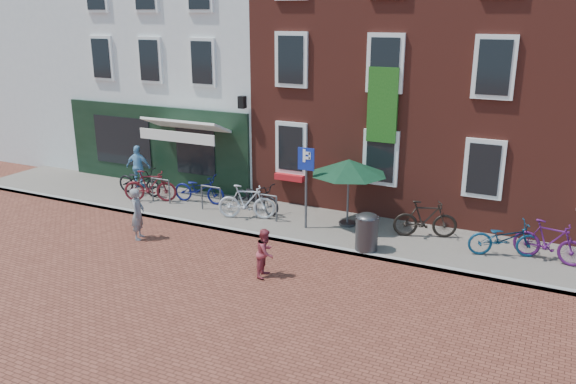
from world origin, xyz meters
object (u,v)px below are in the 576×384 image
at_px(bicycle_0, 139,181).
at_px(bicycle_4, 257,197).
at_px(parking_sign, 306,174).
at_px(cafe_person, 138,167).
at_px(bicycle_6, 504,238).
at_px(bicycle_7, 549,241).
at_px(woman, 138,214).
at_px(parasol, 349,164).
at_px(bicycle_1, 150,186).
at_px(bicycle_3, 247,202).
at_px(bicycle_5, 425,219).
at_px(boy, 266,253).
at_px(litter_bin, 367,230).
at_px(bicycle_2, 199,189).

distance_m(bicycle_0, bicycle_4, 4.57).
distance_m(parking_sign, cafe_person, 7.31).
bearing_deg(bicycle_6, bicycle_7, -102.20).
bearing_deg(woman, bicycle_4, -53.65).
relative_size(parasol, bicycle_1, 1.27).
distance_m(bicycle_3, bicycle_5, 5.37).
relative_size(parking_sign, woman, 1.63).
bearing_deg(bicycle_1, cafe_person, 28.24).
bearing_deg(bicycle_4, parasol, -74.27).
height_order(parasol, boy, parasol).
bearing_deg(bicycle_0, bicycle_6, -88.73).
relative_size(cafe_person, bicycle_4, 0.85).
distance_m(bicycle_1, bicycle_7, 12.31).
bearing_deg(bicycle_5, cafe_person, 68.40).
bearing_deg(cafe_person, bicycle_3, 153.50).
distance_m(boy, bicycle_6, 6.26).
bearing_deg(litter_bin, bicycle_0, 171.67).
bearing_deg(parasol, bicycle_7, -2.56).
height_order(bicycle_3, bicycle_6, bicycle_3).
relative_size(bicycle_3, bicycle_7, 1.00).
bearing_deg(bicycle_3, bicycle_0, 64.50).
xyz_separation_m(cafe_person, bicycle_5, (10.49, -0.33, -0.24)).
bearing_deg(boy, bicycle_0, 56.27).
height_order(bicycle_2, bicycle_5, bicycle_5).
relative_size(cafe_person, bicycle_3, 0.87).
xyz_separation_m(boy, cafe_person, (-7.54, 4.37, 0.27)).
xyz_separation_m(bicycle_0, bicycle_5, (9.90, 0.35, 0.05)).
bearing_deg(boy, bicycle_1, 56.35).
bearing_deg(bicycle_5, parking_sign, 84.26).
relative_size(parking_sign, parasol, 1.07).
distance_m(woman, bicycle_1, 3.15).
bearing_deg(parasol, cafe_person, 177.38).
bearing_deg(boy, bicycle_2, 44.06).
xyz_separation_m(parking_sign, woman, (-4.04, -2.62, -1.01)).
bearing_deg(bicycle_6, bicycle_2, 69.18).
bearing_deg(bicycle_6, parasol, 65.67).
height_order(bicycle_3, bicycle_5, same).
bearing_deg(bicycle_4, litter_bin, -96.06).
distance_m(boy, bicycle_0, 7.88).
bearing_deg(bicycle_3, parking_sign, -108.43).
height_order(parking_sign, bicycle_6, parking_sign).
xyz_separation_m(parasol, cafe_person, (-8.18, 0.37, -1.10)).
relative_size(litter_bin, bicycle_6, 0.60).
xyz_separation_m(cafe_person, bicycle_7, (13.72, -0.62, -0.24)).
bearing_deg(bicycle_7, litter_bin, 117.94).
xyz_separation_m(litter_bin, bicycle_2, (-6.32, 1.43, -0.09)).
relative_size(bicycle_1, bicycle_3, 1.00).
relative_size(litter_bin, bicycle_3, 0.62).
relative_size(woman, bicycle_5, 0.84).
xyz_separation_m(bicycle_3, bicycle_6, (7.47, 0.43, -0.05)).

